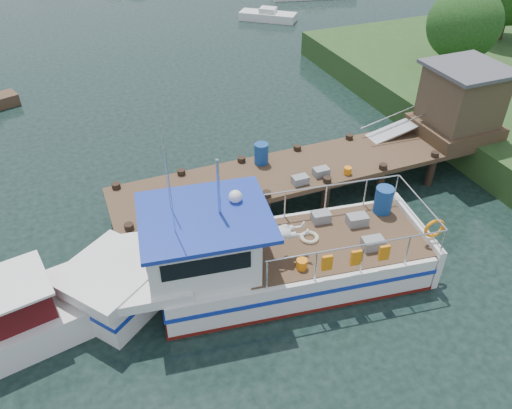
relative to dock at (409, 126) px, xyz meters
name	(u,v)px	position (x,y,z in m)	size (l,w,h in m)	color
ground_plane	(265,204)	(-6.51, -0.01, -2.24)	(160.00, 160.00, 0.00)	black
dock	(409,126)	(0.00, 0.00, 0.00)	(16.60, 3.00, 4.78)	#493422
lobster_boat	(248,260)	(-8.75, -3.89, -1.18)	(12.22, 4.96, 5.88)	silver
moored_b	(268,16)	(3.41, 22.90, -1.87)	(4.44, 4.00, 0.99)	silver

